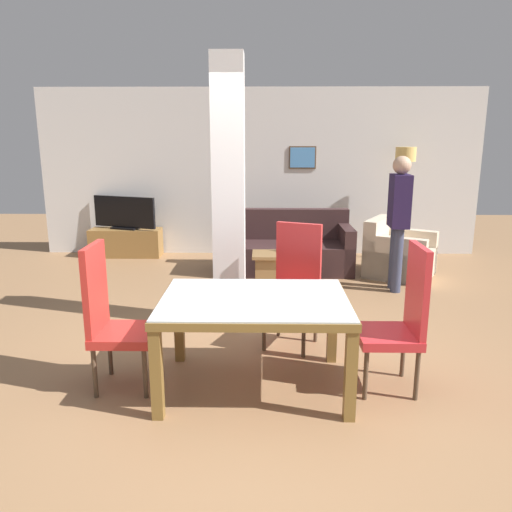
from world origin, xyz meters
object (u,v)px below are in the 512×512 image
dining_chair_far_right (294,283)px  floor_lamp (405,166)px  tv_stand (126,243)px  sofa (284,250)px  dining_chair_head_right (401,317)px  dining_chair_head_left (111,315)px  bottle (290,244)px  standing_person (399,214)px  coffee_table (281,270)px  tv_screen (124,213)px  armchair (397,256)px  dining_table (255,316)px

dining_chair_far_right → floor_lamp: (1.90, 3.39, 0.90)m
tv_stand → floor_lamp: 4.64m
sofa → tv_stand: sofa is taller
floor_lamp → tv_stand: bearing=178.2°
dining_chair_head_right → floor_lamp: 4.51m
dining_chair_head_left → bottle: dining_chair_head_left is taller
sofa → standing_person: bearing=145.3°
dining_chair_head_left → coffee_table: bearing=152.3°
dining_chair_far_right → floor_lamp: floor_lamp is taller
coffee_table → tv_screen: bearing=145.3°
dining_chair_head_right → tv_screen: size_ratio=1.07×
dining_chair_head_right → tv_stand: dining_chair_head_right is taller
dining_chair_far_right → armchair: 2.90m
armchair → bottle: size_ratio=4.46×
armchair → standing_person: 1.01m
dining_chair_head_left → tv_screen: size_ratio=1.07×
tv_stand → sofa: bearing=-18.4°
dining_chair_head_left → sofa: size_ratio=0.58×
dining_chair_head_right → sofa: bearing=12.0°
tv_stand → floor_lamp: size_ratio=0.65×
standing_person → tv_screen: bearing=68.6°
dining_chair_head_right → armchair: bearing=-14.4°
dining_chair_far_right → coffee_table: dining_chair_far_right is taller
dining_chair_head_right → coffee_table: bearing=17.0°
coffee_table → tv_screen: (-2.50, 1.73, 0.48)m
tv_screen → tv_stand: bearing=-0.0°
dining_chair_head_right → dining_chair_far_right: 1.16m
dining_table → dining_chair_head_left: bearing=180.0°
dining_chair_head_left → tv_stand: dining_chair_head_left is taller
dining_chair_head_left → bottle: size_ratio=4.47×
bottle → dining_table: bearing=-98.5°
dining_chair_far_right → tv_stand: dining_chair_far_right is taller
dining_table → sofa: size_ratio=0.73×
tv_screen → dining_chair_head_left: bearing=123.5°
dining_chair_head_left → standing_person: (2.86, 2.59, 0.39)m
dining_chair_far_right → tv_screen: bearing=-31.8°
dining_chair_head_left → dining_chair_far_right: bearing=121.0°
dining_chair_far_right → coffee_table: 1.83m
tv_screen → armchair: bearing=-175.6°
armchair → floor_lamp: 1.59m
tv_screen → coffee_table: bearing=164.8°
dining_table → coffee_table: dining_table is taller
coffee_table → standing_person: size_ratio=0.44×
dining_chair_far_right → dining_table: bearing=90.0°
dining_chair_far_right → tv_screen: (-2.56, 3.53, 0.12)m
tv_screen → floor_lamp: floor_lamp is taller
coffee_table → standing_person: 1.64m
armchair → coffee_table: size_ratio=1.51×
tv_stand → dining_table: bearing=-63.5°
dining_chair_far_right → armchair: bearing=-101.5°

